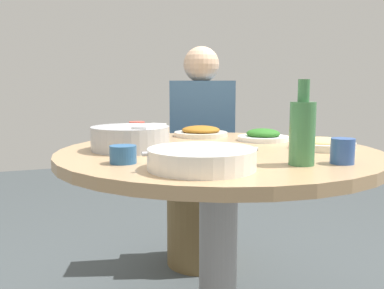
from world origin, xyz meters
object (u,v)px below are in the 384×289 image
at_px(soup_bowl, 202,159).
at_px(dish_noodles, 323,144).
at_px(dish_stirfry, 201,132).
at_px(diner_left, 201,130).
at_px(round_dining_table, 219,194).
at_px(green_bottle, 302,131).
at_px(tea_cup_near, 137,130).
at_px(rice_bowl, 131,138).
at_px(dish_greens, 263,136).
at_px(tea_cup_far, 342,151).
at_px(tea_cup_side, 123,154).
at_px(stool_for_diner_left, 201,225).

bearing_deg(soup_bowl, dish_noodles, -69.67).
distance_m(dish_stirfry, dish_noodles, 0.56).
xyz_separation_m(dish_noodles, diner_left, (0.91, 0.10, -0.03)).
height_order(round_dining_table, green_bottle, green_bottle).
height_order(dish_stirfry, tea_cup_near, tea_cup_near).
bearing_deg(dish_stirfry, rice_bowl, 127.73).
relative_size(rice_bowl, dish_greens, 1.32).
bearing_deg(rice_bowl, round_dining_table, -110.56).
distance_m(round_dining_table, soup_bowl, 0.40).
bearing_deg(tea_cup_far, green_bottle, 78.77).
bearing_deg(tea_cup_far, tea_cup_side, 69.09).
bearing_deg(rice_bowl, dish_stirfry, -52.27).
bearing_deg(dish_noodles, tea_cup_far, 153.44).
bearing_deg(soup_bowl, tea_cup_side, 48.61).
bearing_deg(round_dining_table, dish_noodles, -105.72).
distance_m(round_dining_table, tea_cup_far, 0.47).
distance_m(soup_bowl, tea_cup_side, 0.24).
relative_size(dish_stirfry, dish_noodles, 1.04).
xyz_separation_m(rice_bowl, tea_cup_far, (-0.47, -0.51, -0.01)).
bearing_deg(dish_noodles, dish_greens, 17.43).
bearing_deg(round_dining_table, rice_bowl, 69.44).
distance_m(dish_stirfry, green_bottle, 0.74).
bearing_deg(stool_for_diner_left, green_bottle, 172.44).
height_order(rice_bowl, dish_noodles, rice_bowl).
height_order(green_bottle, stool_for_diner_left, green_bottle).
height_order(tea_cup_near, tea_cup_side, tea_cup_near).
bearing_deg(dish_noodles, tea_cup_side, 93.24).
bearing_deg(soup_bowl, tea_cup_far, -99.12).
bearing_deg(dish_greens, dish_noodles, -162.57).
bearing_deg(dish_noodles, green_bottle, 133.56).
height_order(tea_cup_near, diner_left, diner_left).
height_order(soup_bowl, diner_left, diner_left).
relative_size(dish_noodles, tea_cup_side, 2.90).
distance_m(dish_stirfry, tea_cup_side, 0.70).
height_order(dish_noodles, dish_greens, dish_greens).
height_order(round_dining_table, diner_left, diner_left).
relative_size(round_dining_table, stool_for_diner_left, 2.56).
bearing_deg(tea_cup_side, tea_cup_near, -17.24).
bearing_deg(dish_greens, tea_cup_near, 64.25).
distance_m(dish_noodles, diner_left, 0.92).
distance_m(dish_noodles, tea_cup_near, 0.74).
relative_size(rice_bowl, green_bottle, 1.13).
xyz_separation_m(soup_bowl, dish_noodles, (0.20, -0.54, -0.01)).
bearing_deg(tea_cup_side, rice_bowl, -17.14).
distance_m(dish_greens, diner_left, 0.65).
relative_size(round_dining_table, tea_cup_far, 15.23).
distance_m(round_dining_table, dish_noodles, 0.41).
bearing_deg(dish_stirfry, stool_for_diner_left, -21.75).
bearing_deg(tea_cup_far, dish_greens, -5.02).
bearing_deg(tea_cup_side, diner_left, -32.89).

